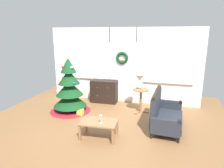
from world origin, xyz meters
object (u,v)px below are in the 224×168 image
dresser_cabinet (104,91)px  settee_sofa (163,114)px  table_lamp (140,80)px  gift_box (80,112)px  coffee_table (99,124)px  christmas_tree (70,92)px  side_table (141,96)px  wine_glass (101,118)px

dresser_cabinet → settee_sofa: bearing=-35.6°
table_lamp → gift_box: size_ratio=2.51×
table_lamp → coffee_table: size_ratio=0.51×
dresser_cabinet → table_lamp: table_lamp is taller
christmas_tree → table_lamp: bearing=14.2°
gift_box → side_table: bearing=22.9°
coffee_table → gift_box: bearing=131.5°
dresser_cabinet → gift_box: 1.37m
dresser_cabinet → wine_glass: dresser_cabinet is taller
christmas_tree → table_lamp: 2.15m
christmas_tree → side_table: size_ratio=2.40×
dresser_cabinet → settee_sofa: size_ratio=0.62×
settee_sofa → coffee_table: settee_sofa is taller
table_lamp → gift_box: bearing=-155.1°
side_table → gift_box: size_ratio=4.13×
christmas_tree → dresser_cabinet: (0.76, 1.07, -0.24)m
dresser_cabinet → table_lamp: size_ratio=2.07×
side_table → wine_glass: side_table is taller
settee_sofa → side_table: (-0.69, 0.87, 0.14)m
christmas_tree → settee_sofa: bearing=-7.9°
dresser_cabinet → wine_glass: size_ratio=4.66×
side_table → gift_box: 1.87m
dresser_cabinet → side_table: bearing=-23.6°
wine_glass → side_table: bearing=71.4°
christmas_tree → dresser_cabinet: christmas_tree is taller
christmas_tree → gift_box: 0.73m
side_table → dresser_cabinet: bearing=156.4°
side_table → gift_box: bearing=-157.1°
dresser_cabinet → wine_glass: 2.58m
settee_sofa → wine_glass: settee_sofa is taller
coffee_table → gift_box: (-0.96, 1.09, -0.25)m
dresser_cabinet → coffee_table: 2.47m
settee_sofa → table_lamp: bearing=129.5°
wine_glass → gift_box: wine_glass is taller
table_lamp → wine_glass: bearing=-106.6°
gift_box → settee_sofa: bearing=-3.9°
coffee_table → wine_glass: 0.23m
coffee_table → wine_glass: (0.08, -0.08, 0.20)m
coffee_table → gift_box: 1.48m
christmas_tree → settee_sofa: size_ratio=1.18×
gift_box → coffee_table: bearing=-48.5°
side_table → table_lamp: size_ratio=1.65×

